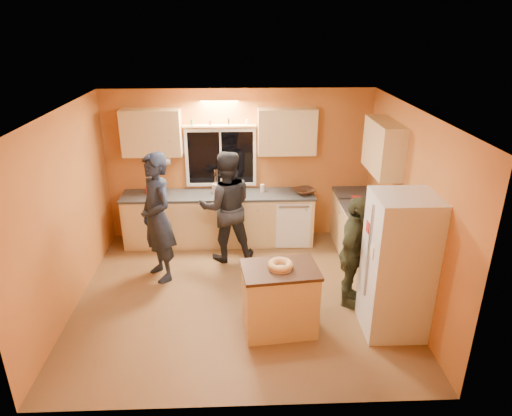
{
  "coord_description": "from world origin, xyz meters",
  "views": [
    {
      "loc": [
        0.0,
        -5.5,
        3.65
      ],
      "look_at": [
        0.24,
        0.4,
        1.18
      ],
      "focal_mm": 32.0,
      "sensor_mm": 36.0,
      "label": 1
    }
  ],
  "objects_px": {
    "island": "(280,299)",
    "person_left": "(157,218)",
    "person_center": "(226,207)",
    "refrigerator": "(398,266)",
    "person_right": "(353,253)"
  },
  "relations": [
    {
      "from": "island",
      "to": "person_center",
      "type": "height_order",
      "value": "person_center"
    },
    {
      "from": "person_left",
      "to": "island",
      "type": "bearing_deg",
      "value": 18.23
    },
    {
      "from": "refrigerator",
      "to": "island",
      "type": "relative_size",
      "value": 1.85
    },
    {
      "from": "island",
      "to": "person_left",
      "type": "xyz_separation_m",
      "value": [
        -1.67,
        1.34,
        0.52
      ]
    },
    {
      "from": "refrigerator",
      "to": "person_left",
      "type": "bearing_deg",
      "value": 155.92
    },
    {
      "from": "person_right",
      "to": "person_center",
      "type": "bearing_deg",
      "value": 79.85
    },
    {
      "from": "island",
      "to": "person_right",
      "type": "bearing_deg",
      "value": 21.49
    },
    {
      "from": "island",
      "to": "person_right",
      "type": "relative_size",
      "value": 0.62
    },
    {
      "from": "person_center",
      "to": "person_right",
      "type": "distance_m",
      "value": 2.19
    },
    {
      "from": "person_center",
      "to": "person_right",
      "type": "height_order",
      "value": "person_center"
    },
    {
      "from": "island",
      "to": "person_center",
      "type": "bearing_deg",
      "value": 103.58
    },
    {
      "from": "person_center",
      "to": "island",
      "type": "bearing_deg",
      "value": 102.06
    },
    {
      "from": "island",
      "to": "person_left",
      "type": "bearing_deg",
      "value": 134.87
    },
    {
      "from": "person_left",
      "to": "person_center",
      "type": "xyz_separation_m",
      "value": [
        0.98,
        0.55,
        -0.07
      ]
    },
    {
      "from": "refrigerator",
      "to": "person_right",
      "type": "distance_m",
      "value": 0.7
    }
  ]
}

